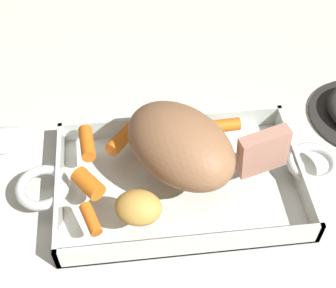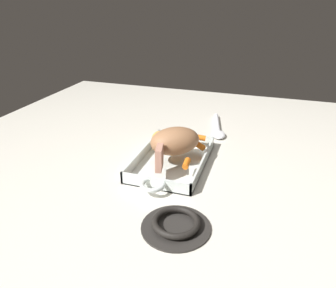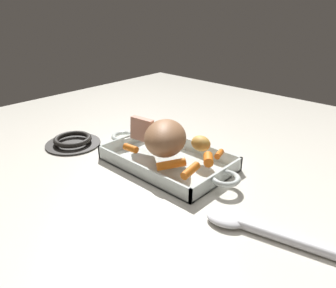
{
  "view_description": "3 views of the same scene",
  "coord_description": "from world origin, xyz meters",
  "px_view_note": "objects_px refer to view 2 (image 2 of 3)",
  "views": [
    {
      "loc": [
        0.06,
        0.38,
        0.54
      ],
      "look_at": [
        0.01,
        -0.02,
        0.07
      ],
      "focal_mm": 51.76,
      "sensor_mm": 36.0,
      "label": 1
    },
    {
      "loc": [
        -0.85,
        -0.26,
        0.49
      ],
      "look_at": [
        0.02,
        0.02,
        0.06
      ],
      "focal_mm": 33.97,
      "sensor_mm": 36.0,
      "label": 2
    },
    {
      "loc": [
        0.52,
        -0.56,
        0.4
      ],
      "look_at": [
        0.01,
        -0.01,
        0.07
      ],
      "focal_mm": 34.52,
      "sensor_mm": 36.0,
      "label": 3
    }
  ],
  "objects_px": {
    "roasting_dish": "(172,160)",
    "serving_spoon": "(218,129)",
    "pork_roast": "(175,141)",
    "baby_carrot_long": "(186,163)",
    "baby_carrot_center_right": "(198,137)",
    "stove_burner_rear": "(176,224)",
    "roast_slice_thin": "(159,158)",
    "baby_carrot_northwest": "(196,144)",
    "baby_carrot_short": "(164,134)",
    "potato_golden_small": "(159,137)",
    "baby_carrot_center_left": "(178,134)"
  },
  "relations": [
    {
      "from": "pork_roast",
      "to": "roasting_dish",
      "type": "bearing_deg",
      "value": 62.3
    },
    {
      "from": "baby_carrot_long",
      "to": "stove_burner_rear",
      "type": "distance_m",
      "value": 0.23
    },
    {
      "from": "roasting_dish",
      "to": "serving_spoon",
      "type": "relative_size",
      "value": 1.72
    },
    {
      "from": "baby_carrot_short",
      "to": "stove_burner_rear",
      "type": "xyz_separation_m",
      "value": [
        -0.41,
        -0.17,
        -0.03
      ]
    },
    {
      "from": "baby_carrot_center_left",
      "to": "baby_carrot_northwest",
      "type": "distance_m",
      "value": 0.09
    },
    {
      "from": "roasting_dish",
      "to": "baby_carrot_long",
      "type": "height_order",
      "value": "baby_carrot_long"
    },
    {
      "from": "baby_carrot_center_left",
      "to": "serving_spoon",
      "type": "xyz_separation_m",
      "value": [
        0.18,
        -0.11,
        -0.04
      ]
    },
    {
      "from": "potato_golden_small",
      "to": "roast_slice_thin",
      "type": "bearing_deg",
      "value": -160.61
    },
    {
      "from": "roasting_dish",
      "to": "potato_golden_small",
      "type": "bearing_deg",
      "value": 47.47
    },
    {
      "from": "roast_slice_thin",
      "to": "baby_carrot_center_left",
      "type": "bearing_deg",
      "value": 2.5
    },
    {
      "from": "roast_slice_thin",
      "to": "baby_carrot_center_left",
      "type": "distance_m",
      "value": 0.22
    },
    {
      "from": "roasting_dish",
      "to": "baby_carrot_northwest",
      "type": "xyz_separation_m",
      "value": [
        0.07,
        -0.06,
        0.04
      ]
    },
    {
      "from": "roast_slice_thin",
      "to": "baby_carrot_long",
      "type": "height_order",
      "value": "roast_slice_thin"
    },
    {
      "from": "baby_carrot_center_right",
      "to": "stove_burner_rear",
      "type": "relative_size",
      "value": 0.34
    },
    {
      "from": "pork_roast",
      "to": "baby_carrot_long",
      "type": "relative_size",
      "value": 3.76
    },
    {
      "from": "roast_slice_thin",
      "to": "serving_spoon",
      "type": "height_order",
      "value": "roast_slice_thin"
    },
    {
      "from": "baby_carrot_center_right",
      "to": "serving_spoon",
      "type": "height_order",
      "value": "baby_carrot_center_right"
    },
    {
      "from": "roasting_dish",
      "to": "serving_spoon",
      "type": "height_order",
      "value": "roasting_dish"
    },
    {
      "from": "baby_carrot_center_right",
      "to": "baby_carrot_long",
      "type": "distance_m",
      "value": 0.19
    },
    {
      "from": "baby_carrot_center_left",
      "to": "baby_carrot_northwest",
      "type": "bearing_deg",
      "value": -122.98
    },
    {
      "from": "baby_carrot_short",
      "to": "baby_carrot_center_left",
      "type": "bearing_deg",
      "value": -87.38
    },
    {
      "from": "roasting_dish",
      "to": "baby_carrot_short",
      "type": "bearing_deg",
      "value": 29.59
    },
    {
      "from": "roast_slice_thin",
      "to": "serving_spoon",
      "type": "xyz_separation_m",
      "value": [
        0.41,
        -0.1,
        -0.06
      ]
    },
    {
      "from": "stove_burner_rear",
      "to": "pork_roast",
      "type": "bearing_deg",
      "value": 17.56
    },
    {
      "from": "baby_carrot_center_right",
      "to": "baby_carrot_northwest",
      "type": "bearing_deg",
      "value": -171.16
    },
    {
      "from": "baby_carrot_center_left",
      "to": "stove_burner_rear",
      "type": "relative_size",
      "value": 0.26
    },
    {
      "from": "baby_carrot_northwest",
      "to": "roasting_dish",
      "type": "bearing_deg",
      "value": 138.24
    },
    {
      "from": "serving_spoon",
      "to": "baby_carrot_northwest",
      "type": "bearing_deg",
      "value": -20.29
    },
    {
      "from": "roasting_dish",
      "to": "stove_burner_rear",
      "type": "height_order",
      "value": "roasting_dish"
    },
    {
      "from": "roast_slice_thin",
      "to": "baby_carrot_center_left",
      "type": "xyz_separation_m",
      "value": [
        0.22,
        0.01,
        -0.02
      ]
    },
    {
      "from": "baby_carrot_long",
      "to": "potato_golden_small",
      "type": "bearing_deg",
      "value": 44.8
    },
    {
      "from": "baby_carrot_center_right",
      "to": "stove_burner_rear",
      "type": "height_order",
      "value": "baby_carrot_center_right"
    },
    {
      "from": "roast_slice_thin",
      "to": "serving_spoon",
      "type": "relative_size",
      "value": 0.26
    },
    {
      "from": "pork_roast",
      "to": "potato_golden_small",
      "type": "distance_m",
      "value": 0.1
    },
    {
      "from": "roasting_dish",
      "to": "baby_carrot_center_right",
      "type": "height_order",
      "value": "baby_carrot_center_right"
    },
    {
      "from": "baby_carrot_short",
      "to": "potato_golden_small",
      "type": "relative_size",
      "value": 0.72
    },
    {
      "from": "roasting_dish",
      "to": "baby_carrot_northwest",
      "type": "height_order",
      "value": "baby_carrot_northwest"
    },
    {
      "from": "baby_carrot_northwest",
      "to": "stove_burner_rear",
      "type": "relative_size",
      "value": 0.43
    },
    {
      "from": "roast_slice_thin",
      "to": "baby_carrot_long",
      "type": "xyz_separation_m",
      "value": [
        0.03,
        -0.07,
        -0.02
      ]
    },
    {
      "from": "pork_roast",
      "to": "serving_spoon",
      "type": "bearing_deg",
      "value": -15.45
    },
    {
      "from": "pork_roast",
      "to": "roast_slice_thin",
      "type": "xyz_separation_m",
      "value": [
        -0.1,
        0.02,
        -0.01
      ]
    },
    {
      "from": "pork_roast",
      "to": "baby_carrot_center_right",
      "type": "height_order",
      "value": "pork_roast"
    },
    {
      "from": "pork_roast",
      "to": "serving_spoon",
      "type": "xyz_separation_m",
      "value": [
        0.31,
        -0.08,
        -0.07
      ]
    },
    {
      "from": "baby_carrot_short",
      "to": "baby_carrot_long",
      "type": "height_order",
      "value": "baby_carrot_long"
    },
    {
      "from": "baby_carrot_long",
      "to": "baby_carrot_center_right",
      "type": "bearing_deg",
      "value": 3.51
    },
    {
      "from": "baby_carrot_center_right",
      "to": "stove_burner_rear",
      "type": "xyz_separation_m",
      "value": [
        -0.42,
        -0.05,
        -0.04
      ]
    },
    {
      "from": "stove_burner_rear",
      "to": "serving_spoon",
      "type": "relative_size",
      "value": 0.65
    },
    {
      "from": "pork_roast",
      "to": "serving_spoon",
      "type": "distance_m",
      "value": 0.33
    },
    {
      "from": "roast_slice_thin",
      "to": "baby_carrot_center_right",
      "type": "height_order",
      "value": "roast_slice_thin"
    },
    {
      "from": "roasting_dish",
      "to": "baby_carrot_long",
      "type": "distance_m",
      "value": 0.1
    }
  ]
}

